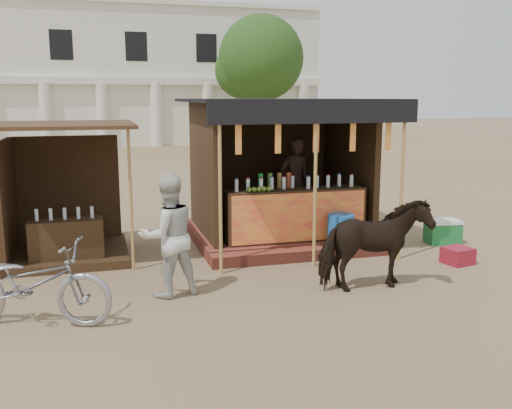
{
  "coord_description": "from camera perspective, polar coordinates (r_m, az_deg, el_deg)",
  "views": [
    {
      "loc": [
        -2.45,
        -7.12,
        2.81
      ],
      "look_at": [
        0.0,
        1.6,
        1.1
      ],
      "focal_mm": 40.0,
      "sensor_mm": 36.0,
      "label": 1
    }
  ],
  "objects": [
    {
      "name": "bystander",
      "position": [
        8.17,
        -8.76,
        -3.12
      ],
      "size": [
        0.99,
        0.85,
        1.76
      ],
      "primitive_type": "imported",
      "rotation": [
        0.0,
        0.0,
        3.39
      ],
      "color": "beige",
      "rests_on": "ground"
    },
    {
      "name": "main_stall",
      "position": [
        11.19,
        2.61,
        1.52
      ],
      "size": [
        3.6,
        3.61,
        2.78
      ],
      "color": "brown",
      "rests_on": "ground"
    },
    {
      "name": "tree",
      "position": [
        30.46,
        0.08,
        14.13
      ],
      "size": [
        4.5,
        4.4,
        7.0
      ],
      "color": "#382314",
      "rests_on": "ground"
    },
    {
      "name": "motorbike",
      "position": [
        7.65,
        -21.62,
        -7.37
      ],
      "size": [
        2.17,
        1.35,
        1.08
      ],
      "primitive_type": "imported",
      "rotation": [
        0.0,
        0.0,
        1.24
      ],
      "color": "#92929A",
      "rests_on": "ground"
    },
    {
      "name": "ground",
      "position": [
        8.04,
        3.13,
        -9.79
      ],
      "size": [
        120.0,
        120.0,
        0.0
      ],
      "primitive_type": "plane",
      "color": "#846B4C",
      "rests_on": "ground"
    },
    {
      "name": "secondary_stall",
      "position": [
        10.57,
        -19.3,
        -0.6
      ],
      "size": [
        2.4,
        2.4,
        2.38
      ],
      "color": "#392714",
      "rests_on": "ground"
    },
    {
      "name": "cooler",
      "position": [
        11.71,
        18.17,
        -2.57
      ],
      "size": [
        0.69,
        0.52,
        0.46
      ],
      "color": "#197233",
      "rests_on": "ground"
    },
    {
      "name": "background_building",
      "position": [
        37.09,
        -15.33,
        12.14
      ],
      "size": [
        26.0,
        7.45,
        8.18
      ],
      "color": "silver",
      "rests_on": "ground"
    },
    {
      "name": "red_crate",
      "position": [
        10.38,
        19.52,
        -4.85
      ],
      "size": [
        0.52,
        0.5,
        0.28
      ],
      "primitive_type": "cube",
      "rotation": [
        0.0,
        0.0,
        0.21
      ],
      "color": "maroon",
      "rests_on": "ground"
    },
    {
      "name": "cow",
      "position": [
        8.52,
        11.73,
        -4.01
      ],
      "size": [
        1.64,
        0.8,
        1.36
      ],
      "primitive_type": "imported",
      "rotation": [
        0.0,
        0.0,
        1.61
      ],
      "color": "black",
      "rests_on": "ground"
    },
    {
      "name": "blue_barrel",
      "position": [
        10.3,
        8.45,
        -3.05
      ],
      "size": [
        0.54,
        0.54,
        0.77
      ],
      "primitive_type": "cylinder",
      "rotation": [
        0.0,
        0.0,
        0.17
      ],
      "color": "#175BAD",
      "rests_on": "ground"
    }
  ]
}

